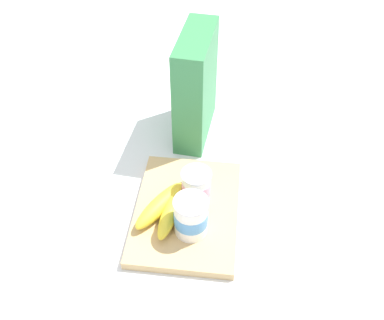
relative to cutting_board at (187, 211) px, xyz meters
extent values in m
plane|color=white|center=(0.00, 0.00, -0.01)|extent=(2.40, 2.40, 0.00)
cube|color=tan|center=(0.00, 0.00, 0.00)|extent=(0.31, 0.23, 0.02)
cube|color=#38844C|center=(-0.29, -0.01, 0.13)|extent=(0.22, 0.09, 0.28)
cylinder|color=white|center=(-0.03, 0.02, 0.05)|extent=(0.06, 0.06, 0.08)
cylinder|color=pink|center=(-0.03, 0.02, 0.05)|extent=(0.06, 0.06, 0.04)
cylinder|color=silver|center=(-0.03, 0.02, 0.09)|extent=(0.07, 0.07, 0.00)
cylinder|color=white|center=(0.06, 0.02, 0.05)|extent=(0.07, 0.07, 0.09)
cylinder|color=#5193D1|center=(0.06, 0.02, 0.05)|extent=(0.07, 0.07, 0.03)
cylinder|color=silver|center=(0.06, 0.02, 0.10)|extent=(0.07, 0.07, 0.00)
ellipsoid|color=yellow|center=(0.01, -0.06, 0.03)|extent=(0.16, 0.11, 0.04)
ellipsoid|color=yellow|center=(0.02, -0.03, 0.03)|extent=(0.16, 0.06, 0.04)
cylinder|color=brown|center=(-0.05, -0.02, 0.02)|extent=(0.01, 0.01, 0.02)
camera|label=1|loc=(0.62, 0.08, 0.78)|focal=41.62mm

